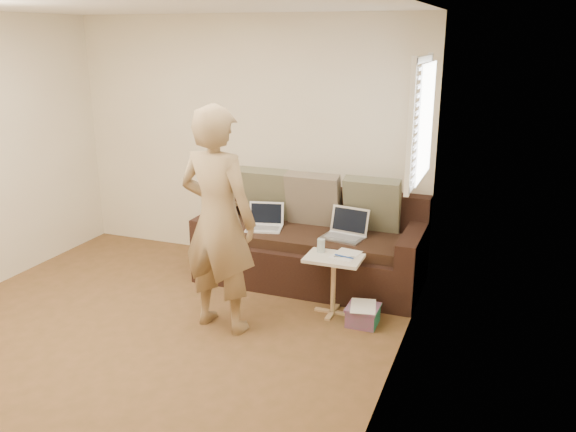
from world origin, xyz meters
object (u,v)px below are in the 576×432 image
object	(u,v)px
laptop_white	(264,230)
side_table	(333,285)
drinking_glass	(321,246)
striped_box	(363,315)
laptop_silver	(343,239)
person	(218,220)
sofa	(311,241)

from	to	relation	value
laptop_white	side_table	size ratio (longest dim) A/B	0.65
laptop_white	drinking_glass	xyz separation A→B (m)	(0.74, -0.45, 0.08)
side_table	striped_box	size ratio (longest dim) A/B	1.98
laptop_silver	person	size ratio (longest dim) A/B	0.21
laptop_white	side_table	world-z (taller)	laptop_white
sofa	striped_box	size ratio (longest dim) A/B	8.07
sofa	person	distance (m)	1.36
laptop_white	striped_box	size ratio (longest dim) A/B	1.29
laptop_silver	person	world-z (taller)	person
sofa	striped_box	bearing A→B (deg)	-45.43
laptop_silver	drinking_glass	world-z (taller)	drinking_glass
laptop_silver	side_table	distance (m)	0.60
drinking_glass	striped_box	world-z (taller)	drinking_glass
laptop_silver	laptop_white	distance (m)	0.81
person	laptop_silver	bearing A→B (deg)	-116.48
side_table	person	bearing A→B (deg)	-145.12
laptop_silver	side_table	world-z (taller)	laptop_silver
laptop_white	striped_box	bearing A→B (deg)	-41.46
laptop_silver	striped_box	bearing A→B (deg)	-50.70
person	striped_box	distance (m)	1.49
sofa	drinking_glass	xyz separation A→B (m)	(0.28, -0.55, 0.17)
drinking_glass	striped_box	size ratio (longest dim) A/B	0.44
side_table	laptop_silver	bearing A→B (deg)	97.77
person	side_table	xyz separation A→B (m)	(0.82, 0.57, -0.68)
sofa	striped_box	distance (m)	1.09
laptop_silver	striped_box	xyz separation A→B (m)	(0.38, -0.65, -0.43)
person	drinking_glass	size ratio (longest dim) A/B	15.80
sofa	side_table	distance (m)	0.77
laptop_silver	side_table	size ratio (longest dim) A/B	0.72
striped_box	person	bearing A→B (deg)	-157.89
drinking_glass	laptop_silver	bearing A→B (deg)	81.54
sofa	laptop_silver	size ratio (longest dim) A/B	5.65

